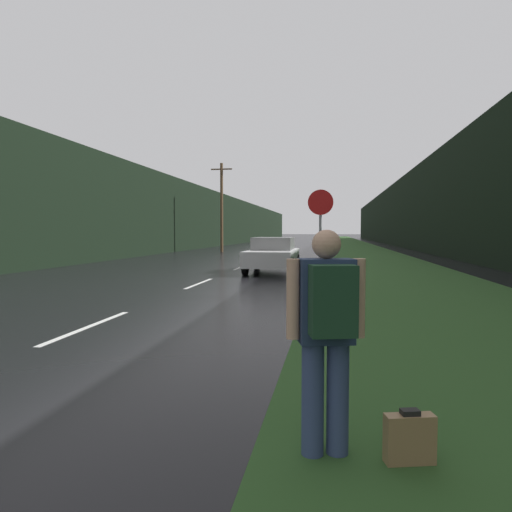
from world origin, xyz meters
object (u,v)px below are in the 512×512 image
Objects in this scene: suitcase at (410,439)px; car_passing_near at (273,254)px; stop_sign at (320,232)px; hitchhiker_with_backpack at (327,328)px.

car_passing_near reaches higher than suitcase.
stop_sign reaches higher than car_passing_near.
stop_sign is 0.62× the size of car_passing_near.
suitcase is (0.61, -0.01, -0.80)m from hitchhiker_with_backpack.
suitcase is at bearing -84.22° from stop_sign.
stop_sign is at bearing 77.41° from hitchhiker_with_backpack.
hitchhiker_with_backpack is 4.13× the size of suitcase.
car_passing_near is (-2.17, 7.16, -0.97)m from stop_sign.
car_passing_near is (-3.05, 15.80, 0.56)m from suitcase.
stop_sign reaches higher than suitcase.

